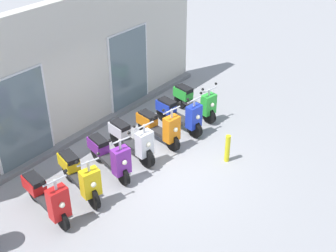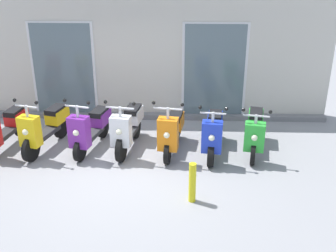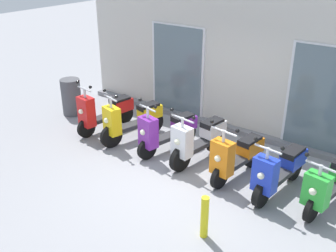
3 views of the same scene
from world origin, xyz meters
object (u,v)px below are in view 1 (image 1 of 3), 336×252
at_px(scooter_purple, 110,155).
at_px(scooter_white, 132,140).
at_px(scooter_red, 47,196).
at_px(scooter_orange, 159,126).
at_px(scooter_yellow, 80,175).
at_px(scooter_green, 195,100).
at_px(scooter_blue, 179,114).
at_px(curb_bollard, 227,148).

bearing_deg(scooter_purple, scooter_white, 1.49).
xyz_separation_m(scooter_red, scooter_purple, (1.78, 0.03, -0.02)).
height_order(scooter_white, scooter_orange, scooter_orange).
distance_m(scooter_yellow, scooter_green, 4.24).
bearing_deg(scooter_orange, scooter_green, 3.14).
bearing_deg(scooter_purple, scooter_red, -179.13).
height_order(scooter_blue, curb_bollard, scooter_blue).
relative_size(scooter_blue, scooter_green, 1.02).
bearing_deg(scooter_white, scooter_yellow, -178.13).
bearing_deg(scooter_blue, scooter_green, 6.57).
height_order(scooter_orange, scooter_green, scooter_orange).
relative_size(scooter_purple, curb_bollard, 2.20).
bearing_deg(scooter_white, scooter_blue, -3.66).
xyz_separation_m(scooter_yellow, curb_bollard, (2.96, -1.80, -0.15)).
height_order(scooter_blue, scooter_green, scooter_blue).
height_order(scooter_red, scooter_white, scooter_red).
xyz_separation_m(scooter_white, scooter_orange, (0.89, -0.11, -0.01)).
xyz_separation_m(scooter_orange, scooter_blue, (0.83, -0.00, -0.02)).
height_order(scooter_white, curb_bollard, scooter_white).
relative_size(scooter_yellow, curb_bollard, 2.30).
height_order(scooter_red, scooter_purple, scooter_red).
xyz_separation_m(scooter_blue, scooter_green, (0.83, 0.10, 0.02)).
height_order(scooter_orange, scooter_blue, scooter_orange).
height_order(scooter_purple, scooter_white, scooter_purple).
relative_size(scooter_red, scooter_blue, 0.98).
relative_size(scooter_orange, curb_bollard, 2.12).
bearing_deg(scooter_red, scooter_orange, -0.97).
bearing_deg(scooter_white, scooter_purple, -178.51).
distance_m(scooter_yellow, curb_bollard, 3.47).
xyz_separation_m(scooter_purple, curb_bollard, (2.04, -1.84, -0.13)).
xyz_separation_m(scooter_white, scooter_blue, (1.72, -0.11, -0.04)).
xyz_separation_m(scooter_purple, scooter_white, (0.76, 0.02, 0.01)).
distance_m(scooter_red, scooter_white, 2.54).
distance_m(scooter_red, scooter_blue, 4.26).
xyz_separation_m(scooter_white, curb_bollard, (1.27, -1.86, -0.14)).
bearing_deg(curb_bollard, scooter_purple, 137.89).
bearing_deg(scooter_red, scooter_yellow, -0.55).
distance_m(scooter_white, scooter_orange, 0.90).
distance_m(scooter_yellow, scooter_white, 1.69).
distance_m(scooter_green, curb_bollard, 2.25).
bearing_deg(scooter_blue, scooter_red, 179.15).
relative_size(scooter_red, scooter_yellow, 0.97).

